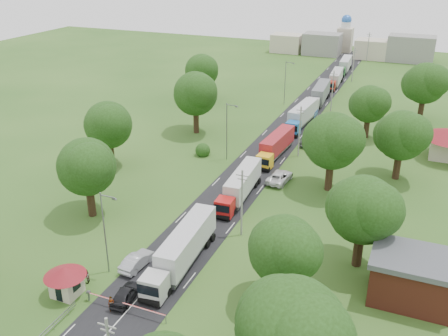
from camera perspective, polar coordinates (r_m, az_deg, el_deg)
The scene contains 41 objects.
ground at distance 71.22m, azimuth -0.17°, elevation -4.02°, with size 260.00×260.00×0.00m, color #29511B.
road at distance 88.26m, azimuth 4.84°, elevation 1.66°, with size 8.00×200.00×0.04m, color black.
boom_barrier at distance 53.00m, azimuth -12.43°, elevation -14.64°, with size 9.22×0.35×1.18m.
guard_booth at distance 55.32m, azimuth -17.67°, elevation -11.81°, with size 4.40×4.40×3.45m.
info_sign at distance 99.68m, azimuth 10.46°, elevation 5.85°, with size 0.12×3.10×4.10m.
pole_1 at distance 61.49m, azimuth 2.05°, elevation -3.93°, with size 1.60×0.24×9.00m.
pole_2 at distance 86.13m, azimuth 8.65°, elevation 4.23°, with size 1.60×0.24×9.00m.
pole_3 at distance 112.35m, azimuth 12.29°, elevation 8.66°, with size 1.60×0.24×9.00m.
pole_4 at distance 139.27m, azimuth 14.57°, elevation 11.39°, with size 1.60×0.24×9.00m.
pole_5 at distance 166.54m, azimuth 16.14°, elevation 13.21°, with size 1.60×0.24×9.00m.
lamp_0 at distance 55.68m, azimuth -13.39°, elevation -6.84°, with size 2.03×0.22×10.00m.
lamp_1 at distance 83.55m, azimuth 0.41°, elevation 4.52°, with size 2.03×0.22×10.00m.
lamp_2 at distance 115.38m, azimuth 7.07°, elevation 9.88°, with size 2.03×0.22×10.00m.
tree_1 at distance 38.62m, azimuth 7.80°, elevation -17.94°, with size 9.60×9.60×12.05m.
tree_2 at distance 49.40m, azimuth 6.92°, elevation -9.20°, with size 8.00×8.00×10.10m.
tree_3 at distance 56.77m, azimuth 15.64°, elevation -4.53°, with size 8.80×8.80×11.07m.
tree_4 at distance 73.67m, azimuth 12.31°, elevation 3.10°, with size 9.60×9.60×12.05m.
tree_5 at distance 80.56m, azimuth 19.66°, elevation 3.57°, with size 8.80×8.80×11.07m.
tree_6 at distance 97.35m, azimuth 16.28°, elevation 7.05°, with size 8.00×8.00×10.10m.
tree_7 at distance 111.13m, azimuth 22.02°, elevation 8.99°, with size 9.60×9.60×12.05m.
tree_10 at distance 67.44m, azimuth -15.34°, elevation 0.20°, with size 8.80×8.80×11.07m.
tree_11 at distance 82.55m, azimuth -13.05°, elevation 4.86°, with size 8.80×8.80×11.07m.
tree_12 at distance 95.86m, azimuth -3.24°, elevation 8.51°, with size 9.60×9.60×12.05m.
tree_13 at distance 116.84m, azimuth -2.55°, elevation 11.06°, with size 8.80×8.80×11.07m.
house_brick at distance 55.41m, azimuth 20.73°, elevation -11.63°, with size 8.60×6.60×5.20m.
distant_town at distance 172.23m, azimuth 14.70°, elevation 13.30°, with size 52.00×8.00×8.00m.
church at distance 180.41m, azimuth 13.67°, elevation 14.48°, with size 5.00×5.00×12.30m.
truck_0 at distance 57.25m, azimuth -4.72°, elevation -9.17°, with size 3.36×15.27×4.22m.
truck_1 at distance 71.69m, azimuth 1.92°, elevation -1.99°, with size 3.02×14.00×3.87m.
truck_2 at distance 86.35m, azimuth 5.92°, elevation 2.55°, with size 3.10×13.88×3.83m.
truck_3 at distance 102.20m, azimuth 8.86°, elevation 5.93°, with size 3.36×14.88×4.11m.
truck_4 at distance 118.13m, azimuth 10.89°, elevation 8.30°, with size 3.39×15.24×4.21m.
truck_5 at distance 134.53m, azimuth 12.62°, elevation 9.96°, with size 3.02×13.50×3.73m.
truck_6 at distance 150.46m, azimuth 13.65°, elevation 11.36°, with size 3.01×13.92×3.85m.
car_lane_front at distance 53.85m, azimuth -11.18°, elevation -13.97°, with size 1.81×4.49×1.53m, color black.
car_lane_mid at distance 58.40m, azimuth -9.90°, elevation -10.42°, with size 1.73×4.96×1.63m, color #A6A8AE.
car_lane_rear at distance 65.24m, azimuth -3.53°, elevation -6.07°, with size 2.33×5.73×1.66m, color black.
car_verge_near at distance 77.54m, azimuth 6.39°, elevation -1.03°, with size 2.75×5.96×1.66m, color white.
car_verge_far at distance 92.86m, azimuth 9.42°, elevation 3.13°, with size 1.97×4.90×1.67m, color slate.
pedestrian_near at distance 52.77m, azimuth -12.76°, elevation -14.93°, with size 0.62×0.41×1.71m, color gray.
pedestrian_booth at distance 57.12m, azimuth -15.45°, elevation -11.88°, with size 0.81×0.63×1.67m, color gray.
Camera 1 is at (24.24, -57.94, 33.58)m, focal length 40.00 mm.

